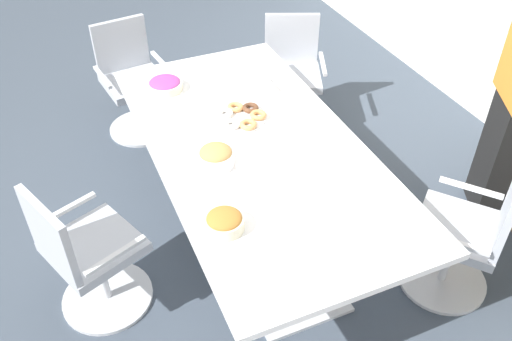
{
  "coord_description": "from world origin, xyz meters",
  "views": [
    {
      "loc": [
        2.41,
        -1.04,
        2.72
      ],
      "look_at": [
        0.0,
        0.0,
        0.55
      ],
      "focal_mm": 38.35,
      "sensor_mm": 36.0,
      "label": 1
    }
  ],
  "objects_px": {
    "conference_table": "(256,161)",
    "snack_bowl_candy_mix": "(165,84)",
    "office_chair_0": "(133,85)",
    "napkin_pile": "(256,86)",
    "office_chair_4": "(291,79)",
    "snack_bowl_pretzels": "(224,221)",
    "donut_platter": "(241,116)",
    "office_chair_3": "(465,238)",
    "snack_bowl_cookies": "(216,156)",
    "office_chair_1": "(88,258)"
  },
  "relations": [
    {
      "from": "donut_platter",
      "to": "snack_bowl_cookies",
      "type": "bearing_deg",
      "value": -39.64
    },
    {
      "from": "office_chair_0",
      "to": "snack_bowl_candy_mix",
      "type": "bearing_deg",
      "value": 90.04
    },
    {
      "from": "donut_platter",
      "to": "snack_bowl_candy_mix",
      "type": "bearing_deg",
      "value": -147.57
    },
    {
      "from": "office_chair_4",
      "to": "napkin_pile",
      "type": "xyz_separation_m",
      "value": [
        0.56,
        -0.56,
        0.38
      ]
    },
    {
      "from": "snack_bowl_candy_mix",
      "to": "donut_platter",
      "type": "bearing_deg",
      "value": 32.43
    },
    {
      "from": "snack_bowl_candy_mix",
      "to": "donut_platter",
      "type": "xyz_separation_m",
      "value": [
        0.54,
        0.35,
        -0.02
      ]
    },
    {
      "from": "conference_table",
      "to": "office_chair_3",
      "type": "distance_m",
      "value": 1.31
    },
    {
      "from": "office_chair_0",
      "to": "napkin_pile",
      "type": "height_order",
      "value": "office_chair_0"
    },
    {
      "from": "conference_table",
      "to": "snack_bowl_cookies",
      "type": "xyz_separation_m",
      "value": [
        0.08,
        -0.28,
        0.18
      ]
    },
    {
      "from": "snack_bowl_cookies",
      "to": "napkin_pile",
      "type": "relative_size",
      "value": 1.12
    },
    {
      "from": "conference_table",
      "to": "snack_bowl_cookies",
      "type": "bearing_deg",
      "value": -74.02
    },
    {
      "from": "office_chair_1",
      "to": "snack_bowl_pretzels",
      "type": "height_order",
      "value": "office_chair_1"
    },
    {
      "from": "office_chair_0",
      "to": "donut_platter",
      "type": "distance_m",
      "value": 1.4
    },
    {
      "from": "office_chair_3",
      "to": "office_chair_4",
      "type": "distance_m",
      "value": 2.03
    },
    {
      "from": "office_chair_3",
      "to": "donut_platter",
      "type": "relative_size",
      "value": 2.8
    },
    {
      "from": "office_chair_4",
      "to": "snack_bowl_candy_mix",
      "type": "distance_m",
      "value": 1.23
    },
    {
      "from": "napkin_pile",
      "to": "snack_bowl_pretzels",
      "type": "bearing_deg",
      "value": -30.15
    },
    {
      "from": "snack_bowl_candy_mix",
      "to": "napkin_pile",
      "type": "distance_m",
      "value": 0.63
    },
    {
      "from": "conference_table",
      "to": "donut_platter",
      "type": "relative_size",
      "value": 7.39
    },
    {
      "from": "snack_bowl_pretzels",
      "to": "donut_platter",
      "type": "height_order",
      "value": "snack_bowl_pretzels"
    },
    {
      "from": "office_chair_4",
      "to": "snack_bowl_pretzels",
      "type": "xyz_separation_m",
      "value": [
        1.72,
        -1.23,
        0.39
      ]
    },
    {
      "from": "office_chair_0",
      "to": "snack_bowl_candy_mix",
      "type": "height_order",
      "value": "office_chair_0"
    },
    {
      "from": "snack_bowl_cookies",
      "to": "snack_bowl_candy_mix",
      "type": "bearing_deg",
      "value": -177.53
    },
    {
      "from": "conference_table",
      "to": "office_chair_0",
      "type": "relative_size",
      "value": 2.64
    },
    {
      "from": "snack_bowl_pretzels",
      "to": "donut_platter",
      "type": "relative_size",
      "value": 0.62
    },
    {
      "from": "napkin_pile",
      "to": "conference_table",
      "type": "bearing_deg",
      "value": -23.42
    },
    {
      "from": "conference_table",
      "to": "snack_bowl_candy_mix",
      "type": "relative_size",
      "value": 9.91
    },
    {
      "from": "snack_bowl_pretzels",
      "to": "napkin_pile",
      "type": "distance_m",
      "value": 1.33
    },
    {
      "from": "snack_bowl_cookies",
      "to": "office_chair_1",
      "type": "bearing_deg",
      "value": -83.55
    },
    {
      "from": "conference_table",
      "to": "donut_platter",
      "type": "height_order",
      "value": "donut_platter"
    },
    {
      "from": "office_chair_0",
      "to": "snack_bowl_cookies",
      "type": "height_order",
      "value": "office_chair_0"
    },
    {
      "from": "office_chair_4",
      "to": "snack_bowl_candy_mix",
      "type": "height_order",
      "value": "office_chair_4"
    },
    {
      "from": "office_chair_0",
      "to": "office_chair_1",
      "type": "bearing_deg",
      "value": 61.15
    },
    {
      "from": "office_chair_4",
      "to": "snack_bowl_candy_mix",
      "type": "xyz_separation_m",
      "value": [
        0.31,
        -1.13,
        0.38
      ]
    },
    {
      "from": "office_chair_4",
      "to": "snack_bowl_pretzels",
      "type": "bearing_deg",
      "value": 77.23
    },
    {
      "from": "conference_table",
      "to": "snack_bowl_candy_mix",
      "type": "distance_m",
      "value": 0.91
    },
    {
      "from": "office_chair_0",
      "to": "snack_bowl_candy_mix",
      "type": "relative_size",
      "value": 3.76
    },
    {
      "from": "office_chair_1",
      "to": "donut_platter",
      "type": "height_order",
      "value": "office_chair_1"
    },
    {
      "from": "office_chair_1",
      "to": "snack_bowl_cookies",
      "type": "height_order",
      "value": "office_chair_1"
    },
    {
      "from": "office_chair_1",
      "to": "donut_platter",
      "type": "distance_m",
      "value": 1.26
    },
    {
      "from": "office_chair_0",
      "to": "snack_bowl_pretzels",
      "type": "height_order",
      "value": "office_chair_0"
    },
    {
      "from": "donut_platter",
      "to": "napkin_pile",
      "type": "bearing_deg",
      "value": 141.73
    },
    {
      "from": "office_chair_1",
      "to": "napkin_pile",
      "type": "height_order",
      "value": "office_chair_1"
    },
    {
      "from": "office_chair_0",
      "to": "office_chair_3",
      "type": "bearing_deg",
      "value": 111.28
    },
    {
      "from": "office_chair_3",
      "to": "office_chair_0",
      "type": "bearing_deg",
      "value": 79.24
    },
    {
      "from": "office_chair_3",
      "to": "napkin_pile",
      "type": "bearing_deg",
      "value": 75.51
    },
    {
      "from": "office_chair_3",
      "to": "snack_bowl_pretzels",
      "type": "xyz_separation_m",
      "value": [
        -0.31,
        -1.36,
        0.39
      ]
    },
    {
      "from": "office_chair_4",
      "to": "napkin_pile",
      "type": "distance_m",
      "value": 0.88
    },
    {
      "from": "office_chair_1",
      "to": "snack_bowl_pretzels",
      "type": "relative_size",
      "value": 4.49
    },
    {
      "from": "conference_table",
      "to": "office_chair_4",
      "type": "distance_m",
      "value": 1.41
    }
  ]
}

